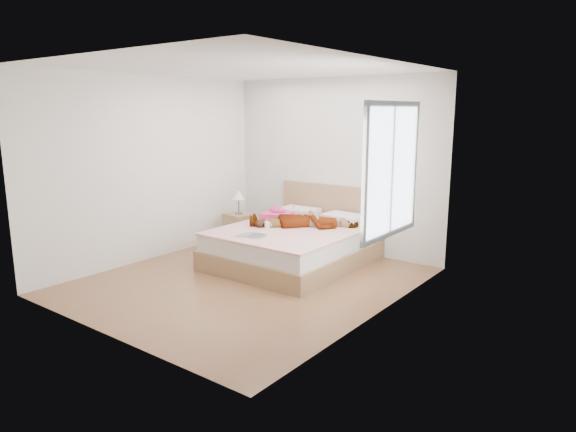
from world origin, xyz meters
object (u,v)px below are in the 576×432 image
object	(u,v)px
nightstand	(239,227)
phone	(293,206)
magazine	(251,235)
towel	(277,216)
woman	(305,218)
plush_toy	(261,223)
coffee_mug	(267,225)
bed	(296,243)

from	to	relation	value
nightstand	phone	bearing A→B (deg)	19.56
phone	magazine	world-z (taller)	phone
towel	nightstand	size ratio (longest dim) A/B	0.57
woman	magazine	xyz separation A→B (m)	(-0.20, -0.92, -0.10)
plush_toy	nightstand	bearing A→B (deg)	149.33
coffee_mug	nightstand	bearing A→B (deg)	152.81
bed	coffee_mug	distance (m)	0.49
magazine	nightstand	bearing A→B (deg)	138.20
towel	nightstand	world-z (taller)	nightstand
phone	bed	distance (m)	0.82
magazine	phone	bearing A→B (deg)	102.69
phone	towel	distance (m)	0.44
magazine	nightstand	xyz separation A→B (m)	(-1.15, 1.02, -0.23)
woman	phone	bearing A→B (deg)	-159.59
coffee_mug	nightstand	xyz separation A→B (m)	(-1.01, 0.52, -0.26)
woman	bed	xyz separation A→B (m)	(-0.04, -0.15, -0.34)
bed	plush_toy	size ratio (longest dim) A/B	10.23
phone	magazine	size ratio (longest dim) A/B	0.19
plush_toy	coffee_mug	bearing A→B (deg)	12.22
magazine	nightstand	distance (m)	1.55
bed	magazine	xyz separation A→B (m)	(-0.16, -0.77, 0.24)
phone	bed	bearing A→B (deg)	-81.05
coffee_mug	plush_toy	distance (m)	0.10
woman	towel	size ratio (longest dim) A/B	3.07
bed	towel	size ratio (longest dim) A/B	4.14
phone	woman	bearing A→B (deg)	-69.59
magazine	coffee_mug	size ratio (longest dim) A/B	3.92
woman	towel	distance (m)	0.47
woman	magazine	size ratio (longest dim) A/B	3.47
bed	plush_toy	xyz separation A→B (m)	(-0.40, -0.29, 0.29)
woman	plush_toy	size ratio (longest dim) A/B	7.59
bed	towel	xyz separation A→B (m)	(-0.43, 0.12, 0.33)
plush_toy	nightstand	world-z (taller)	nightstand
towel	nightstand	distance (m)	0.94
coffee_mug	bed	bearing A→B (deg)	41.51
woman	phone	distance (m)	0.64
woman	coffee_mug	distance (m)	0.54
phone	bed	xyz separation A→B (m)	(0.46, -0.55, -0.40)
bed	coffee_mug	size ratio (longest dim) A/B	18.32
phone	plush_toy	xyz separation A→B (m)	(0.06, -0.84, -0.10)
magazine	plush_toy	distance (m)	0.54
phone	towel	bearing A→B (deg)	-117.24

